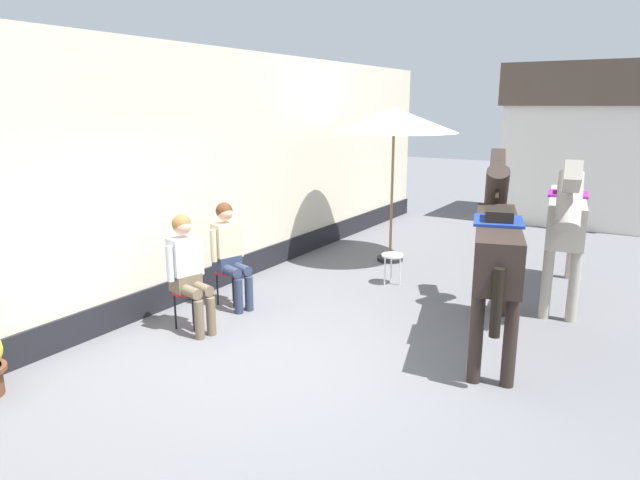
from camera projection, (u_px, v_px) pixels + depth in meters
The scene contains 9 objects.
ground_plane at pixel (408, 288), 8.25m from camera, with size 40.00×40.00×0.00m, color slate.
pub_facade_wall at pixel (202, 184), 7.95m from camera, with size 0.34×14.00×3.40m.
distant_cottage at pixel (587, 142), 12.71m from camera, with size 3.40×2.60×3.50m.
seated_visitor_near at pixel (188, 267), 6.58m from camera, with size 0.61×0.48×1.39m.
seated_visitor_far at pixel (229, 249), 7.38m from camera, with size 0.61×0.48×1.39m.
saddled_horse_near at pixel (496, 241), 6.20m from camera, with size 1.09×2.92×2.06m.
saddled_horse_far at pixel (566, 217), 7.56m from camera, with size 0.77×2.98×2.06m.
cafe_parasol at pixel (394, 121), 9.18m from camera, with size 2.10×2.10×2.58m.
spare_stool_white at pixel (392, 258), 8.38m from camera, with size 0.32×0.32×0.46m.
Camera 1 is at (3.03, -4.36, 2.62)m, focal length 31.62 mm.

